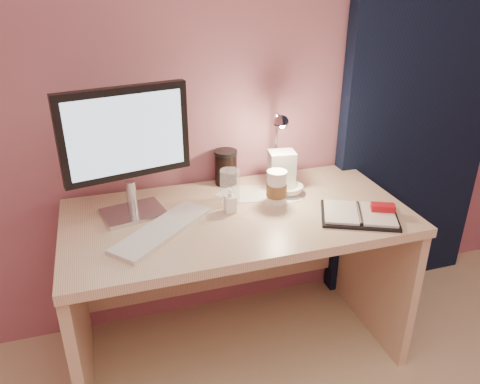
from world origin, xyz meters
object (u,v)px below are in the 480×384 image
object	(u,v)px
product_box	(281,170)
lotion_bottle	(230,200)
coffee_cup	(277,188)
desk	(233,251)
planner	(361,214)
desk_lamp	(287,141)
keyboard	(162,230)
bowl	(289,190)
clear_cup	(230,186)
monitor	(125,142)
dark_jar	(226,169)

from	to	relation	value
product_box	lotion_bottle	bearing A→B (deg)	-142.83
coffee_cup	lotion_bottle	size ratio (longest dim) A/B	1.38
desk	planner	bearing A→B (deg)	-27.99
desk	desk_lamp	distance (m)	0.54
keyboard	bowl	size ratio (longest dim) A/B	3.62
planner	lotion_bottle	bearing A→B (deg)	-177.27
planner	bowl	world-z (taller)	planner
keyboard	clear_cup	bearing A→B (deg)	-13.62
clear_cup	bowl	distance (m)	0.28
clear_cup	bowl	size ratio (longest dim) A/B	1.16
coffee_cup	bowl	bearing A→B (deg)	34.42
monitor	planner	size ratio (longest dim) A/B	1.43
clear_cup	bowl	world-z (taller)	clear_cup
desk	keyboard	bearing A→B (deg)	-157.26
desk	keyboard	distance (m)	0.42
bowl	coffee_cup	bearing A→B (deg)	-145.58
lotion_bottle	desk	bearing A→B (deg)	64.13
planner	bowl	distance (m)	0.35
dark_jar	coffee_cup	bearing A→B (deg)	-58.00
monitor	lotion_bottle	size ratio (longest dim) A/B	5.11
lotion_bottle	dark_jar	bearing A→B (deg)	77.87
planner	bowl	xyz separation A→B (m)	(-0.20, 0.28, 0.01)
planner	product_box	size ratio (longest dim) A/B	2.13
planner	desk_lamp	xyz separation A→B (m)	(-0.18, 0.36, 0.21)
bowl	dark_jar	xyz separation A→B (m)	(-0.24, 0.19, 0.05)
coffee_cup	clear_cup	distance (m)	0.20
monitor	bowl	xyz separation A→B (m)	(0.68, -0.00, -0.29)
monitor	bowl	distance (m)	0.74
desk	monitor	distance (m)	0.68
desk	bowl	world-z (taller)	bowl
desk	product_box	world-z (taller)	product_box
planner	clear_cup	size ratio (longest dim) A/B	2.51
lotion_bottle	planner	bearing A→B (deg)	-22.11
bowl	dark_jar	bearing A→B (deg)	141.28
coffee_cup	product_box	bearing A→B (deg)	60.46
clear_cup	bowl	bearing A→B (deg)	-0.24
keyboard	planner	xyz separation A→B (m)	(0.79, -0.12, 0.00)
desk	lotion_bottle	world-z (taller)	lotion_bottle
dark_jar	monitor	bearing A→B (deg)	-157.19
bowl	lotion_bottle	distance (m)	0.31
planner	desk_lamp	bearing A→B (deg)	142.18
desk	dark_jar	distance (m)	0.38
lotion_bottle	monitor	bearing A→B (deg)	167.25
clear_cup	dark_jar	size ratio (longest dim) A/B	1.01
planner	clear_cup	distance (m)	0.55
product_box	desk_lamp	world-z (taller)	desk_lamp
desk	clear_cup	world-z (taller)	clear_cup
keyboard	coffee_cup	xyz separation A→B (m)	(0.51, 0.11, 0.06)
monitor	lotion_bottle	distance (m)	0.47
lotion_bottle	product_box	xyz separation A→B (m)	(0.29, 0.16, 0.03)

